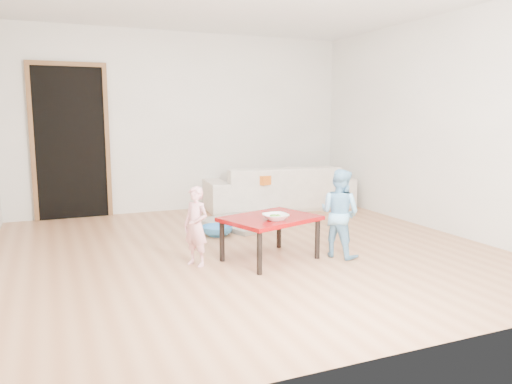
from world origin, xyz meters
TOP-DOWN VIEW (x-y plane):
  - floor at (0.00, 0.00)m, footprint 5.00×5.00m
  - back_wall at (0.00, 2.50)m, footprint 5.00×0.02m
  - right_wall at (2.50, 0.00)m, footprint 0.02×5.00m
  - doorway at (-1.60, 2.48)m, footprint 1.02×0.08m
  - sofa at (1.33, 2.05)m, footprint 2.31×1.11m
  - cushion at (1.03, 1.88)m, footprint 0.60×0.57m
  - red_table at (0.06, -0.42)m, footprint 1.03×0.89m
  - bowl at (0.04, -0.58)m, footprint 0.24×0.24m
  - broccoli at (0.04, -0.58)m, footprint 0.12×0.12m
  - child_pink at (-0.66, -0.31)m, footprint 0.30×0.33m
  - child_blue at (0.75, -0.57)m, footprint 0.49×0.54m
  - basin at (-0.11, 0.73)m, footprint 0.37×0.37m
  - blanket at (0.56, 1.21)m, footprint 1.46×1.34m

SIDE VIEW (x-z plane):
  - floor at x=0.00m, z-range -0.01..0.01m
  - blanket at x=0.56m, z-range 0.00..0.06m
  - basin at x=-0.11m, z-range 0.00..0.12m
  - red_table at x=0.06m, z-range 0.00..0.43m
  - sofa at x=1.33m, z-range 0.00..0.65m
  - child_pink at x=-0.66m, z-range 0.00..0.76m
  - child_blue at x=0.75m, z-range 0.00..0.89m
  - broccoli at x=0.04m, z-range 0.43..0.49m
  - bowl at x=0.04m, z-range 0.43..0.49m
  - cushion at x=1.03m, z-range 0.43..0.56m
  - doorway at x=-1.60m, z-range -0.03..2.08m
  - back_wall at x=0.00m, z-range 0.00..2.60m
  - right_wall at x=2.50m, z-range 0.00..2.60m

